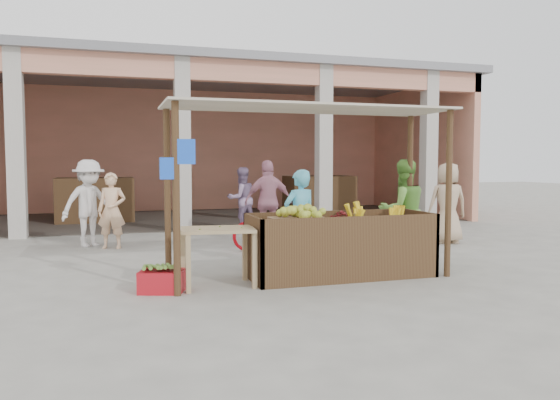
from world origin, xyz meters
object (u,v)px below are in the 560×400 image
object	(u,v)px
side_table	(218,239)
fruit_stall	(341,248)
vendor_green	(403,208)
vendor_blue	(300,216)
motorcycle	(277,226)
red_crate	(162,281)

from	to	relation	value
side_table	fruit_stall	bearing A→B (deg)	10.14
fruit_stall	vendor_green	xyz separation A→B (m)	(1.42, 0.74, 0.48)
vendor_green	fruit_stall	bearing A→B (deg)	33.00
vendor_blue	vendor_green	size ratio (longest dim) A/B	0.92
side_table	vendor_green	distance (m)	3.32
side_table	motorcycle	world-z (taller)	motorcycle
red_crate	vendor_green	world-z (taller)	vendor_green
red_crate	motorcycle	world-z (taller)	motorcycle
vendor_blue	fruit_stall	bearing A→B (deg)	100.51
red_crate	fruit_stall	bearing A→B (deg)	23.90
vendor_green	vendor_blue	bearing A→B (deg)	5.42
vendor_blue	motorcycle	size ratio (longest dim) A/B	0.94
fruit_stall	side_table	bearing A→B (deg)	-176.81
motorcycle	side_table	bearing A→B (deg)	153.85
vendor_blue	vendor_green	world-z (taller)	vendor_green
fruit_stall	vendor_blue	world-z (taller)	vendor_blue
vendor_blue	motorcycle	xyz separation A→B (m)	(0.16, 1.73, -0.36)
side_table	red_crate	xyz separation A→B (m)	(-0.73, -0.11, -0.49)
vendor_green	red_crate	bearing A→B (deg)	18.93
red_crate	side_table	bearing A→B (deg)	27.53
vendor_blue	motorcycle	bearing A→B (deg)	-110.39
red_crate	vendor_green	distance (m)	4.11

